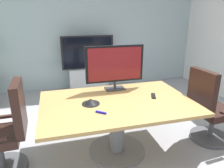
{
  "coord_description": "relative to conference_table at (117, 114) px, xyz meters",
  "views": [
    {
      "loc": [
        -0.81,
        -2.25,
        1.8
      ],
      "look_at": [
        -0.1,
        0.36,
        0.89
      ],
      "focal_mm": 33.92,
      "sensor_mm": 36.0,
      "label": 1
    }
  ],
  "objects": [
    {
      "name": "ground_plane",
      "position": [
        0.1,
        -0.11,
        -0.55
      ],
      "size": [
        6.89,
        6.89,
        0.0
      ],
      "primitive_type": "plane",
      "color": "#99999E"
    },
    {
      "name": "wall_back_glass_partition",
      "position": [
        0.1,
        2.84,
        0.9
      ],
      "size": [
        5.59,
        0.1,
        2.91
      ],
      "primitive_type": "cube",
      "color": "#9EB2B7",
      "rests_on": "ground"
    },
    {
      "name": "conference_table",
      "position": [
        0.0,
        0.0,
        0.0
      ],
      "size": [
        1.9,
        1.24,
        0.74
      ],
      "color": "#B2894C",
      "rests_on": "ground"
    },
    {
      "name": "office_chair_left",
      "position": [
        -1.32,
        -0.01,
        -0.1
      ],
      "size": [
        0.6,
        0.58,
        1.09
      ],
      "rotation": [
        0.0,
        0.0,
        -1.54
      ],
      "color": "#4C4C51",
      "rests_on": "ground"
    },
    {
      "name": "office_chair_right",
      "position": [
        1.32,
        -0.1,
        -0.1
      ],
      "size": [
        0.61,
        0.59,
        1.09
      ],
      "rotation": [
        0.0,
        0.0,
        1.66
      ],
      "color": "#4C4C51",
      "rests_on": "ground"
    },
    {
      "name": "tv_monitor",
      "position": [
        0.1,
        0.45,
        0.54
      ],
      "size": [
        0.84,
        0.18,
        0.64
      ],
      "color": "#333338",
      "rests_on": "conference_table"
    },
    {
      "name": "wall_display_unit",
      "position": [
        0.03,
        2.48,
        -0.11
      ],
      "size": [
        1.2,
        0.36,
        1.31
      ],
      "color": "#B7BABC",
      "rests_on": "ground"
    },
    {
      "name": "conference_phone",
      "position": [
        -0.34,
        0.01,
        0.21
      ],
      "size": [
        0.22,
        0.22,
        0.07
      ],
      "color": "black",
      "rests_on": "conference_table"
    },
    {
      "name": "remote_control",
      "position": [
        0.51,
        0.03,
        0.19
      ],
      "size": [
        0.11,
        0.18,
        0.02
      ],
      "primitive_type": "cube",
      "rotation": [
        0.0,
        0.0,
        -0.37
      ],
      "color": "black",
      "rests_on": "conference_table"
    },
    {
      "name": "whiteboard_marker",
      "position": [
        -0.27,
        -0.27,
        0.19
      ],
      "size": [
        0.11,
        0.1,
        0.02
      ],
      "primitive_type": "cube",
      "rotation": [
        0.0,
        0.0,
        -0.68
      ],
      "color": "#1919A5",
      "rests_on": "conference_table"
    }
  ]
}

